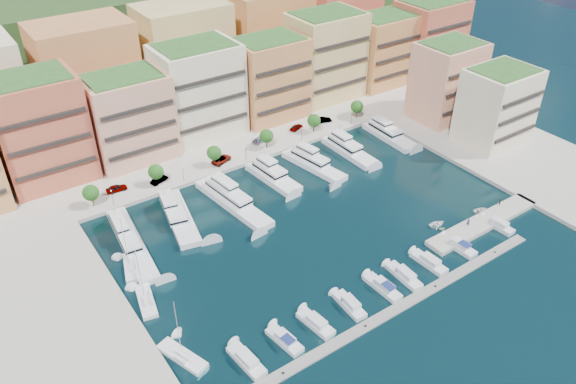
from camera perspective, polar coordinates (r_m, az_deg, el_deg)
name	(u,v)px	position (r m, az deg, el deg)	size (l,w,h in m)	color
ground	(318,222)	(127.53, 3.02, -3.04)	(400.00, 400.00, 0.00)	black
north_quay	(193,120)	(173.15, -9.59, 7.22)	(220.00, 64.00, 2.00)	#9E998E
east_quay	(519,157)	(163.58, 22.39, 3.27)	(34.00, 76.00, 2.00)	#9E998E
west_quay	(48,375)	(105.06, -23.23, -16.73)	(34.00, 76.00, 2.00)	#9E998E
hillside	(133,70)	(214.20, -15.49, 11.82)	(240.00, 40.00, 58.00)	#213A17
south_pontoon	(401,306)	(109.61, 11.45, -11.33)	(72.00, 2.20, 0.35)	gray
finger_pier	(483,224)	(133.97, 19.16, -3.13)	(32.00, 5.00, 2.00)	#9E998E
apartment_1	(41,129)	(147.00, -23.83, 5.85)	(20.00, 16.50, 26.80)	#B45C3C
apartment_2	(129,117)	(150.32, -15.83, 7.30)	(20.00, 15.50, 22.80)	#E89881
apartment_3	(199,90)	(158.32, -9.07, 10.17)	(22.00, 16.50, 25.80)	#F8E7BF
apartment_4	(270,78)	(166.90, -1.87, 11.49)	(20.00, 15.50, 23.80)	#C06C48
apartment_5	(325,56)	(179.83, 3.80, 13.64)	(22.00, 16.50, 26.80)	#E5CB79
apartment_6	(382,50)	(192.85, 9.48, 14.06)	(20.00, 15.50, 22.80)	#DB8F50
apartment_7	(429,37)	(205.05, 14.14, 15.03)	(22.00, 16.50, 24.80)	#B45C3C
apartment_east_a	(447,81)	(172.66, 15.83, 10.82)	(18.00, 14.50, 22.80)	#E89881
apartment_east_b	(497,106)	(163.33, 20.46, 8.20)	(18.00, 14.50, 20.80)	#F8E7BF
backblock_1	(88,76)	(169.64, -19.66, 11.07)	(26.00, 18.00, 30.00)	#C06C48
backblock_2	(185,54)	(178.83, -10.39, 13.63)	(26.00, 18.00, 30.00)	#E5CB79
backblock_3	(268,36)	(192.31, -2.07, 15.60)	(26.00, 18.00, 30.00)	#DB8F50
backblock_4	(338,20)	(209.25, 5.15, 17.03)	(26.00, 18.00, 30.00)	#B45C3C
tree_0	(91,193)	(136.17, -19.41, -0.08)	(3.80, 3.80, 5.65)	#473323
tree_1	(156,172)	(139.81, -13.28, 2.02)	(3.80, 3.80, 5.65)	#473323
tree_2	(214,153)	(145.14, -7.52, 3.96)	(3.80, 3.80, 5.65)	#473323
tree_3	(266,136)	(151.96, -2.20, 5.71)	(3.80, 3.80, 5.65)	#473323
tree_4	(314,121)	(160.10, 2.65, 7.26)	(3.80, 3.80, 5.65)	#473323
tree_5	(357,107)	(169.37, 7.03, 8.61)	(3.80, 3.80, 5.65)	#473323
lamppost_0	(112,195)	(135.52, -17.46, -0.31)	(0.30, 0.30, 4.20)	black
lamppost_1	(183,172)	(140.27, -10.63, 2.05)	(0.30, 0.30, 4.20)	black
lamppost_2	(246,151)	(147.08, -4.33, 4.20)	(0.30, 0.30, 4.20)	black
lamppost_3	(301,132)	(155.69, 1.38, 6.09)	(0.30, 0.30, 4.20)	black
lamppost_4	(351,116)	(165.81, 6.47, 7.71)	(0.30, 0.30, 4.20)	black
yacht_0	(129,240)	(125.10, -15.81, -4.67)	(7.01, 27.13, 7.30)	white
yacht_1	(178,215)	(130.07, -11.12, -2.30)	(9.21, 22.10, 7.30)	white
yacht_2	(231,199)	(133.16, -5.84, -0.75)	(7.47, 25.57, 7.30)	white
yacht_3	(272,175)	(141.59, -1.68, 1.76)	(6.36, 17.73, 7.30)	white
yacht_4	(312,163)	(146.58, 2.45, 2.91)	(7.52, 20.43, 7.30)	white
yacht_5	(347,149)	(153.78, 6.06, 4.40)	(4.76, 18.86, 7.30)	white
yacht_6	(388,134)	(163.04, 10.10, 5.87)	(5.48, 18.63, 7.30)	white
cruiser_0	(247,361)	(98.65, -4.23, -16.73)	(3.38, 8.58, 2.55)	silver
cruiser_1	(285,340)	(101.24, -0.34, -14.82)	(3.49, 7.87, 2.66)	silver
cruiser_2	(316,323)	(103.98, 2.84, -13.19)	(3.48, 8.10, 2.55)	silver
cruiser_3	(350,305)	(107.61, 6.29, -11.36)	(3.01, 7.93, 2.55)	silver
cruiser_4	(383,287)	(111.87, 9.62, -9.53)	(2.80, 8.61, 2.66)	silver
cruiser_5	(404,276)	(115.10, 11.72, -8.34)	(2.97, 8.73, 2.55)	silver
cruiser_6	(429,262)	(119.29, 14.13, -6.96)	(2.92, 8.39, 2.55)	silver
cruiser_7	(459,246)	(125.03, 16.97, -5.31)	(2.95, 8.16, 2.66)	silver
cruiser_9	(498,225)	(133.93, 20.56, -3.18)	(2.78, 7.65, 2.55)	silver
sailboat_0	(182,357)	(100.87, -10.68, -16.12)	(5.85, 10.19, 13.20)	white
sailboat_2	(132,268)	(119.17, -15.61, -7.44)	(5.13, 9.13, 13.20)	white
sailboat_1	(146,301)	(111.28, -14.19, -10.73)	(4.66, 9.68, 13.20)	white
tender_1	(442,229)	(129.27, 15.37, -3.61)	(1.37, 1.59, 0.84)	beige
tender_0	(437,224)	(130.36, 14.89, -3.17)	(2.77, 3.88, 0.80)	white
tender_2	(481,210)	(137.74, 18.99, -1.77)	(2.68, 3.75, 0.78)	silver
car_0	(116,188)	(141.49, -17.03, 0.38)	(2.00, 4.98, 1.70)	gray
car_1	(159,180)	(142.20, -12.97, 1.23)	(1.64, 4.72, 1.55)	gray
car_2	(222,159)	(147.87, -6.77, 3.32)	(2.71, 5.87, 1.63)	gray
car_3	(260,140)	(156.50, -2.87, 5.34)	(2.09, 5.14, 1.49)	gray
car_4	(296,127)	(162.90, 0.85, 6.62)	(1.83, 4.54, 1.55)	gray
car_5	(324,120)	(167.26, 3.65, 7.33)	(1.65, 4.74, 1.56)	gray
person_0	(468,222)	(130.18, 17.84, -2.95)	(0.71, 0.47, 1.95)	navy
person_1	(500,202)	(139.47, 20.69, -0.97)	(0.78, 0.61, 1.61)	#4A372C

